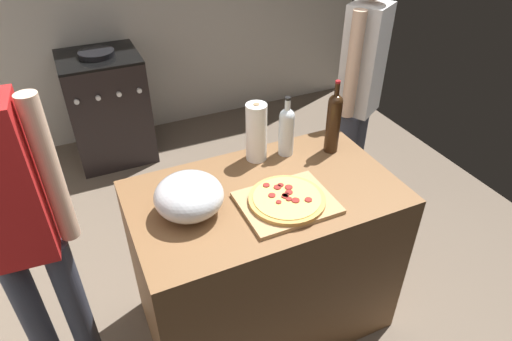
{
  "coord_description": "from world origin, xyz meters",
  "views": [
    {
      "loc": [
        -0.65,
        -0.86,
        2.11
      ],
      "look_at": [
        0.05,
        0.66,
        0.93
      ],
      "focal_mm": 31.14,
      "sensor_mm": 36.0,
      "label": 1
    }
  ],
  "objects_px": {
    "pizza": "(287,199)",
    "person_in_red": "(360,89)",
    "wine_bottle_dark": "(286,129)",
    "wine_bottle_green": "(334,121)",
    "person_in_stripes": "(18,222)",
    "mixing_bowl": "(189,196)",
    "paper_towel_roll": "(256,132)",
    "stove": "(108,107)"
  },
  "relations": [
    {
      "from": "pizza",
      "to": "stove",
      "type": "distance_m",
      "value": 2.26
    },
    {
      "from": "mixing_bowl",
      "to": "stove",
      "type": "distance_m",
      "value": 2.11
    },
    {
      "from": "wine_bottle_green",
      "to": "person_in_red",
      "type": "height_order",
      "value": "person_in_red"
    },
    {
      "from": "wine_bottle_dark",
      "to": "person_in_red",
      "type": "distance_m",
      "value": 0.72
    },
    {
      "from": "pizza",
      "to": "person_in_stripes",
      "type": "height_order",
      "value": "person_in_stripes"
    },
    {
      "from": "pizza",
      "to": "person_in_red",
      "type": "bearing_deg",
      "value": 38.32
    },
    {
      "from": "mixing_bowl",
      "to": "wine_bottle_green",
      "type": "distance_m",
      "value": 0.83
    },
    {
      "from": "paper_towel_roll",
      "to": "stove",
      "type": "height_order",
      "value": "paper_towel_roll"
    },
    {
      "from": "wine_bottle_dark",
      "to": "mixing_bowl",
      "type": "bearing_deg",
      "value": -157.25
    },
    {
      "from": "pizza",
      "to": "person_in_red",
      "type": "relative_size",
      "value": 0.2
    },
    {
      "from": "mixing_bowl",
      "to": "stove",
      "type": "relative_size",
      "value": 0.31
    },
    {
      "from": "person_in_stripes",
      "to": "person_in_red",
      "type": "xyz_separation_m",
      "value": [
        1.87,
        0.47,
        -0.02
      ]
    },
    {
      "from": "stove",
      "to": "person_in_red",
      "type": "height_order",
      "value": "person_in_red"
    },
    {
      "from": "stove",
      "to": "person_in_stripes",
      "type": "bearing_deg",
      "value": -105.54
    },
    {
      "from": "mixing_bowl",
      "to": "wine_bottle_green",
      "type": "xyz_separation_m",
      "value": [
        0.81,
        0.17,
        0.08
      ]
    },
    {
      "from": "pizza",
      "to": "stove",
      "type": "xyz_separation_m",
      "value": [
        -0.48,
        2.16,
        -0.46
      ]
    },
    {
      "from": "paper_towel_roll",
      "to": "wine_bottle_dark",
      "type": "relative_size",
      "value": 0.97
    },
    {
      "from": "wine_bottle_dark",
      "to": "stove",
      "type": "height_order",
      "value": "wine_bottle_dark"
    },
    {
      "from": "wine_bottle_green",
      "to": "person_in_red",
      "type": "xyz_separation_m",
      "value": [
        0.43,
        0.37,
        -0.07
      ]
    },
    {
      "from": "wine_bottle_dark",
      "to": "person_in_stripes",
      "type": "height_order",
      "value": "person_in_stripes"
    },
    {
      "from": "pizza",
      "to": "wine_bottle_dark",
      "type": "bearing_deg",
      "value": 62.91
    },
    {
      "from": "pizza",
      "to": "wine_bottle_dark",
      "type": "relative_size",
      "value": 1.07
    },
    {
      "from": "wine_bottle_dark",
      "to": "person_in_red",
      "type": "height_order",
      "value": "person_in_red"
    },
    {
      "from": "person_in_red",
      "to": "wine_bottle_dark",
      "type": "bearing_deg",
      "value": -155.53
    },
    {
      "from": "person_in_red",
      "to": "person_in_stripes",
      "type": "bearing_deg",
      "value": -165.89
    },
    {
      "from": "person_in_red",
      "to": "wine_bottle_green",
      "type": "bearing_deg",
      "value": -139.3
    },
    {
      "from": "paper_towel_roll",
      "to": "person_in_red",
      "type": "distance_m",
      "value": 0.86
    },
    {
      "from": "paper_towel_roll",
      "to": "stove",
      "type": "bearing_deg",
      "value": 106.23
    },
    {
      "from": "stove",
      "to": "person_in_stripes",
      "type": "relative_size",
      "value": 0.54
    },
    {
      "from": "pizza",
      "to": "person_in_red",
      "type": "xyz_separation_m",
      "value": [
        0.84,
        0.66,
        0.08
      ]
    },
    {
      "from": "stove",
      "to": "person_in_stripes",
      "type": "xyz_separation_m",
      "value": [
        -0.55,
        -1.97,
        0.56
      ]
    },
    {
      "from": "paper_towel_roll",
      "to": "wine_bottle_green",
      "type": "bearing_deg",
      "value": -13.73
    },
    {
      "from": "paper_towel_roll",
      "to": "person_in_stripes",
      "type": "distance_m",
      "value": 1.08
    },
    {
      "from": "paper_towel_roll",
      "to": "wine_bottle_dark",
      "type": "height_order",
      "value": "wine_bottle_dark"
    },
    {
      "from": "wine_bottle_dark",
      "to": "paper_towel_roll",
      "type": "bearing_deg",
      "value": 172.8
    },
    {
      "from": "person_in_stripes",
      "to": "person_in_red",
      "type": "distance_m",
      "value": 1.93
    },
    {
      "from": "person_in_stripes",
      "to": "wine_bottle_dark",
      "type": "bearing_deg",
      "value": 8.1
    },
    {
      "from": "mixing_bowl",
      "to": "person_in_red",
      "type": "xyz_separation_m",
      "value": [
        1.24,
        0.54,
        0.02
      ]
    },
    {
      "from": "pizza",
      "to": "wine_bottle_dark",
      "type": "height_order",
      "value": "wine_bottle_dark"
    },
    {
      "from": "wine_bottle_green",
      "to": "person_in_stripes",
      "type": "relative_size",
      "value": 0.22
    },
    {
      "from": "wine_bottle_dark",
      "to": "wine_bottle_green",
      "type": "bearing_deg",
      "value": -18.07
    },
    {
      "from": "mixing_bowl",
      "to": "paper_towel_roll",
      "type": "xyz_separation_m",
      "value": [
        0.43,
        0.26,
        0.06
      ]
    }
  ]
}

